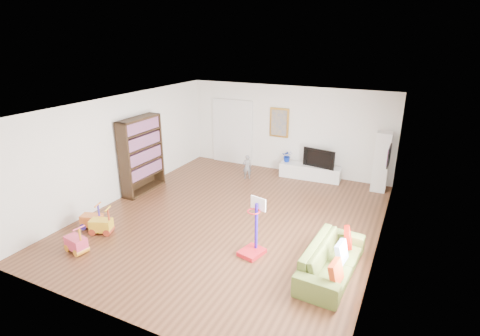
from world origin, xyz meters
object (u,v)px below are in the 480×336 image
at_px(media_console, 310,172).
at_px(sofa, 332,259).
at_px(bookshelf, 142,155).
at_px(basketball_hoop, 252,228).

bearing_deg(media_console, sofa, -72.46).
height_order(bookshelf, sofa, bookshelf).
relative_size(media_console, bookshelf, 0.87).
distance_m(media_console, sofa, 4.83).
xyz_separation_m(sofa, basketball_hoop, (-1.56, -0.07, 0.30)).
distance_m(media_console, bookshelf, 4.97).
relative_size(bookshelf, sofa, 1.04).
xyz_separation_m(bookshelf, basketball_hoop, (4.05, -1.65, -0.45)).
xyz_separation_m(media_console, sofa, (1.69, -4.52, 0.08)).
relative_size(media_console, basketball_hoop, 1.53).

